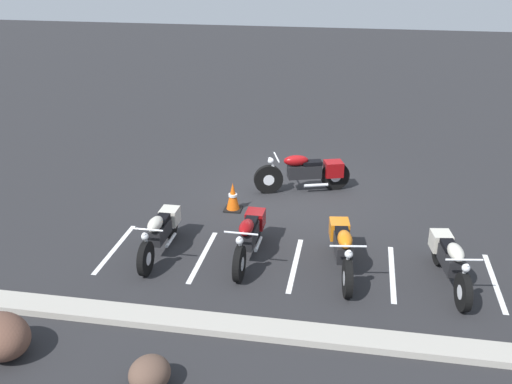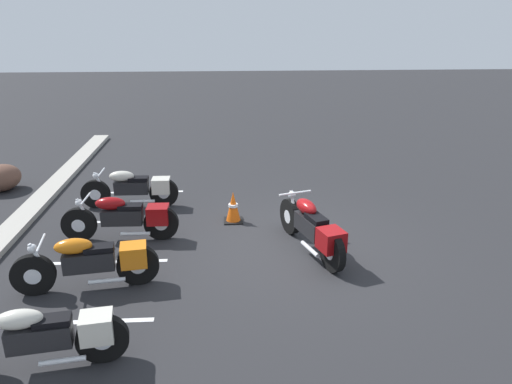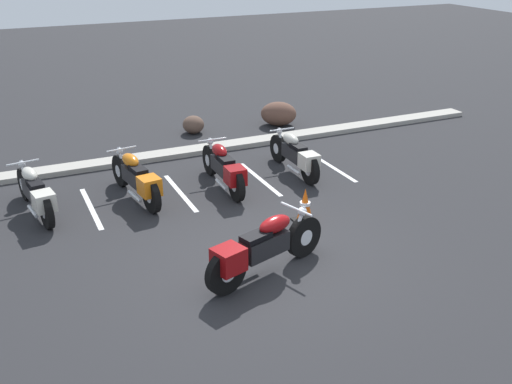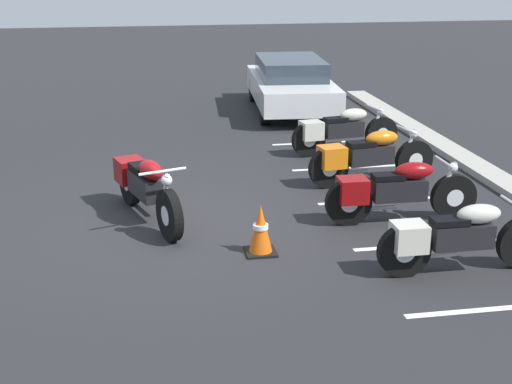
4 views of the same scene
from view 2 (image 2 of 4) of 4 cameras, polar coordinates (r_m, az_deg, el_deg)
name	(u,v)px [view 2 (image 2 of 4)]	position (r m, az deg, el deg)	size (l,w,h in m)	color
ground	(293,247)	(9.63, 4.24, -6.24)	(60.00, 60.00, 0.00)	#262628
motorcycle_maroon_featured	(313,228)	(9.22, 6.51, -4.11)	(2.33, 1.03, 0.95)	black
parked_bike_0	(45,337)	(6.91, -22.94, -14.99)	(0.73, 2.22, 0.88)	black
parked_bike_1	(93,261)	(8.45, -18.10, -7.56)	(0.74, 2.29, 0.90)	black
parked_bike_2	(126,217)	(10.02, -14.67, -2.82)	(0.64, 2.27, 0.89)	black
parked_bike_3	(134,188)	(11.68, -13.72, 0.47)	(0.62, 2.20, 0.86)	black
landscape_rock_0	(1,178)	(13.98, -27.10, 1.45)	(1.00, 0.81, 0.66)	brown
traffic_cone	(233,208)	(10.61, -2.62, -1.79)	(0.40, 0.40, 0.67)	black
stall_line_1	(81,322)	(7.89, -19.38, -13.84)	(0.10, 2.10, 0.00)	white
stall_line_2	(109,262)	(9.43, -16.50, -7.67)	(0.10, 2.10, 0.00)	white
stall_line_3	(127,221)	(11.06, -14.51, -3.26)	(0.10, 2.10, 0.00)	white
stall_line_4	(141,192)	(12.75, -13.04, 0.00)	(0.10, 2.10, 0.00)	white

